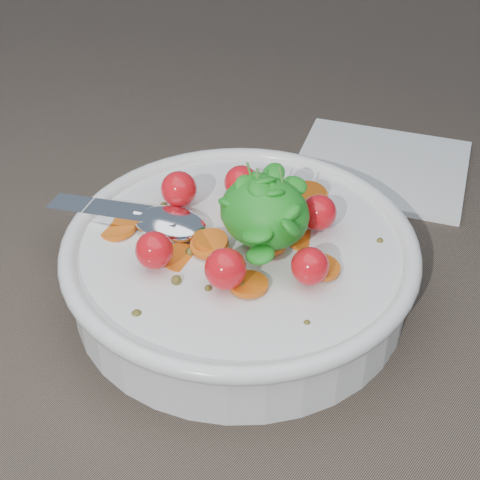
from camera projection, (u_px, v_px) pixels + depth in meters
The scene contains 3 objects.
ground at pixel (226, 291), 0.57m from camera, with size 6.00×6.00×0.00m, color brown.
bowl at pixel (240, 263), 0.55m from camera, with size 0.28×0.26×0.11m.
napkin at pixel (381, 167), 0.71m from camera, with size 0.16×0.14×0.01m, color white.
Camera 1 is at (0.27, -0.33, 0.39)m, focal length 55.00 mm.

